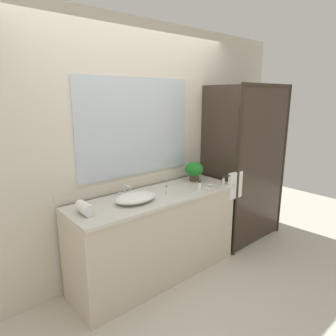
{
  "coord_description": "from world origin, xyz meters",
  "views": [
    {
      "loc": [
        -1.73,
        -2.2,
        1.85
      ],
      "look_at": [
        0.15,
        0.0,
        1.15
      ],
      "focal_mm": 31.53,
      "sensor_mm": 36.0,
      "label": 1
    }
  ],
  "objects_px": {
    "potted_plant": "(194,170)",
    "soap_dish": "(210,186)",
    "sink_basin": "(135,197)",
    "amenity_bottle_body_wash": "(200,186)",
    "amenity_bottle_conditioner": "(167,190)",
    "amenity_bottle_shampoo": "(224,181)",
    "faucet": "(125,193)",
    "rolled_towel_near_edge": "(85,208)"
  },
  "relations": [
    {
      "from": "potted_plant",
      "to": "soap_dish",
      "type": "height_order",
      "value": "potted_plant"
    },
    {
      "from": "sink_basin",
      "to": "amenity_bottle_body_wash",
      "type": "distance_m",
      "value": 0.73
    },
    {
      "from": "potted_plant",
      "to": "amenity_bottle_body_wash",
      "type": "xyz_separation_m",
      "value": [
        -0.2,
        -0.28,
        -0.09
      ]
    },
    {
      "from": "amenity_bottle_conditioner",
      "to": "amenity_bottle_shampoo",
      "type": "bearing_deg",
      "value": -12.04
    },
    {
      "from": "faucet",
      "to": "amenity_bottle_shampoo",
      "type": "bearing_deg",
      "value": -17.26
    },
    {
      "from": "faucet",
      "to": "amenity_bottle_shampoo",
      "type": "height_order",
      "value": "faucet"
    },
    {
      "from": "amenity_bottle_conditioner",
      "to": "sink_basin",
      "type": "bearing_deg",
      "value": 178.54
    },
    {
      "from": "sink_basin",
      "to": "amenity_bottle_conditioner",
      "type": "relative_size",
      "value": 4.77
    },
    {
      "from": "amenity_bottle_body_wash",
      "to": "soap_dish",
      "type": "bearing_deg",
      "value": -1.02
    },
    {
      "from": "potted_plant",
      "to": "amenity_bottle_body_wash",
      "type": "relative_size",
      "value": 2.37
    },
    {
      "from": "soap_dish",
      "to": "amenity_bottle_body_wash",
      "type": "height_order",
      "value": "amenity_bottle_body_wash"
    },
    {
      "from": "rolled_towel_near_edge",
      "to": "sink_basin",
      "type": "bearing_deg",
      "value": -3.51
    },
    {
      "from": "amenity_bottle_body_wash",
      "to": "amenity_bottle_conditioner",
      "type": "relative_size",
      "value": 1.08
    },
    {
      "from": "soap_dish",
      "to": "amenity_bottle_body_wash",
      "type": "relative_size",
      "value": 1.07
    },
    {
      "from": "faucet",
      "to": "potted_plant",
      "type": "distance_m",
      "value": 0.92
    },
    {
      "from": "amenity_bottle_shampoo",
      "to": "rolled_towel_near_edge",
      "type": "height_order",
      "value": "rolled_towel_near_edge"
    },
    {
      "from": "potted_plant",
      "to": "soap_dish",
      "type": "xyz_separation_m",
      "value": [
        -0.04,
        -0.28,
        -0.12
      ]
    },
    {
      "from": "sink_basin",
      "to": "amenity_bottle_shampoo",
      "type": "height_order",
      "value": "sink_basin"
    },
    {
      "from": "sink_basin",
      "to": "amenity_bottle_conditioner",
      "type": "distance_m",
      "value": 0.37
    },
    {
      "from": "amenity_bottle_conditioner",
      "to": "potted_plant",
      "type": "bearing_deg",
      "value": 15.38
    },
    {
      "from": "amenity_bottle_body_wash",
      "to": "amenity_bottle_shampoo",
      "type": "bearing_deg",
      "value": -3.31
    },
    {
      "from": "potted_plant",
      "to": "amenity_bottle_shampoo",
      "type": "bearing_deg",
      "value": -61.99
    },
    {
      "from": "amenity_bottle_body_wash",
      "to": "amenity_bottle_shampoo",
      "type": "height_order",
      "value": "amenity_bottle_body_wash"
    },
    {
      "from": "amenity_bottle_body_wash",
      "to": "amenity_bottle_shampoo",
      "type": "relative_size",
      "value": 1.16
    },
    {
      "from": "faucet",
      "to": "soap_dish",
      "type": "distance_m",
      "value": 0.93
    },
    {
      "from": "amenity_bottle_body_wash",
      "to": "amenity_bottle_conditioner",
      "type": "height_order",
      "value": "amenity_bottle_body_wash"
    },
    {
      "from": "amenity_bottle_shampoo",
      "to": "soap_dish",
      "type": "bearing_deg",
      "value": 174.79
    },
    {
      "from": "sink_basin",
      "to": "amenity_bottle_body_wash",
      "type": "xyz_separation_m",
      "value": [
        0.71,
        -0.14,
        0.0
      ]
    },
    {
      "from": "rolled_towel_near_edge",
      "to": "soap_dish",
      "type": "bearing_deg",
      "value": -7.18
    },
    {
      "from": "soap_dish",
      "to": "rolled_towel_near_edge",
      "type": "xyz_separation_m",
      "value": [
        -1.36,
        0.17,
        0.04
      ]
    },
    {
      "from": "potted_plant",
      "to": "amenity_bottle_conditioner",
      "type": "bearing_deg",
      "value": -164.62
    },
    {
      "from": "amenity_bottle_body_wash",
      "to": "rolled_towel_near_edge",
      "type": "relative_size",
      "value": 0.49
    },
    {
      "from": "sink_basin",
      "to": "potted_plant",
      "type": "relative_size",
      "value": 1.86
    },
    {
      "from": "sink_basin",
      "to": "rolled_towel_near_edge",
      "type": "distance_m",
      "value": 0.48
    },
    {
      "from": "amenity_bottle_body_wash",
      "to": "amenity_bottle_conditioner",
      "type": "xyz_separation_m",
      "value": [
        -0.34,
        0.13,
        -0.0
      ]
    },
    {
      "from": "rolled_towel_near_edge",
      "to": "amenity_bottle_shampoo",
      "type": "bearing_deg",
      "value": -6.93
    },
    {
      "from": "rolled_towel_near_edge",
      "to": "amenity_bottle_body_wash",
      "type": "bearing_deg",
      "value": -8.02
    },
    {
      "from": "rolled_towel_near_edge",
      "to": "faucet",
      "type": "bearing_deg",
      "value": 16.67
    },
    {
      "from": "amenity_bottle_body_wash",
      "to": "sink_basin",
      "type": "bearing_deg",
      "value": 168.98
    },
    {
      "from": "sink_basin",
      "to": "rolled_towel_near_edge",
      "type": "relative_size",
      "value": 2.18
    },
    {
      "from": "sink_basin",
      "to": "rolled_towel_near_edge",
      "type": "height_order",
      "value": "rolled_towel_near_edge"
    },
    {
      "from": "potted_plant",
      "to": "rolled_towel_near_edge",
      "type": "distance_m",
      "value": 1.41
    }
  ]
}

